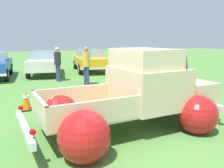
{
  "coord_description": "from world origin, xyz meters",
  "views": [
    {
      "loc": [
        -2.41,
        -4.83,
        2.14
      ],
      "look_at": [
        0.0,
        0.71,
        1.0
      ],
      "focal_mm": 38.03,
      "sensor_mm": 36.0,
      "label": 1
    }
  ],
  "objects_px": {
    "spectator_0": "(58,62)",
    "lane_cone_0": "(26,100)",
    "show_car_3": "(146,59)",
    "spectator_1": "(128,66)",
    "vintage_pickup_truck": "(138,97)",
    "show_car_1": "(45,62)",
    "show_car_2": "(90,59)",
    "spectator_2": "(86,63)",
    "lane_cone_1": "(87,92)"
  },
  "relations": [
    {
      "from": "lane_cone_1",
      "to": "vintage_pickup_truck",
      "type": "bearing_deg",
      "value": -82.91
    },
    {
      "from": "spectator_0",
      "to": "lane_cone_1",
      "type": "distance_m",
      "value": 4.41
    },
    {
      "from": "show_car_2",
      "to": "spectator_0",
      "type": "distance_m",
      "value": 4.21
    },
    {
      "from": "show_car_3",
      "to": "lane_cone_1",
      "type": "height_order",
      "value": "show_car_3"
    },
    {
      "from": "show_car_1",
      "to": "lane_cone_0",
      "type": "xyz_separation_m",
      "value": [
        -1.61,
        -7.47,
        -0.47
      ]
    },
    {
      "from": "spectator_0",
      "to": "spectator_2",
      "type": "distance_m",
      "value": 1.93
    },
    {
      "from": "show_car_3",
      "to": "spectator_2",
      "type": "relative_size",
      "value": 2.32
    },
    {
      "from": "show_car_1",
      "to": "spectator_1",
      "type": "height_order",
      "value": "spectator_1"
    },
    {
      "from": "show_car_3",
      "to": "lane_cone_0",
      "type": "height_order",
      "value": "show_car_3"
    },
    {
      "from": "show_car_3",
      "to": "lane_cone_0",
      "type": "xyz_separation_m",
      "value": [
        -8.34,
        -6.71,
        -0.47
      ]
    },
    {
      "from": "show_car_1",
      "to": "spectator_0",
      "type": "xyz_separation_m",
      "value": [
        0.28,
        -2.76,
        0.23
      ]
    },
    {
      "from": "show_car_1",
      "to": "show_car_3",
      "type": "relative_size",
      "value": 1.09
    },
    {
      "from": "show_car_3",
      "to": "show_car_2",
      "type": "bearing_deg",
      "value": -107.74
    },
    {
      "from": "lane_cone_0",
      "to": "lane_cone_1",
      "type": "xyz_separation_m",
      "value": [
        2.04,
        0.35,
        0.0
      ]
    },
    {
      "from": "spectator_2",
      "to": "lane_cone_1",
      "type": "height_order",
      "value": "spectator_2"
    },
    {
      "from": "show_car_2",
      "to": "spectator_1",
      "type": "distance_m",
      "value": 6.04
    },
    {
      "from": "vintage_pickup_truck",
      "to": "show_car_1",
      "type": "relative_size",
      "value": 1.03
    },
    {
      "from": "show_car_3",
      "to": "lane_cone_1",
      "type": "distance_m",
      "value": 8.97
    },
    {
      "from": "spectator_2",
      "to": "vintage_pickup_truck",
      "type": "bearing_deg",
      "value": -113.55
    },
    {
      "from": "vintage_pickup_truck",
      "to": "lane_cone_0",
      "type": "distance_m",
      "value": 3.58
    },
    {
      "from": "vintage_pickup_truck",
      "to": "show_car_3",
      "type": "distance_m",
      "value": 11.05
    },
    {
      "from": "spectator_0",
      "to": "show_car_3",
      "type": "bearing_deg",
      "value": 1.66
    },
    {
      "from": "show_car_3",
      "to": "spectator_2",
      "type": "height_order",
      "value": "spectator_2"
    },
    {
      "from": "show_car_2",
      "to": "spectator_1",
      "type": "bearing_deg",
      "value": 6.75
    },
    {
      "from": "spectator_2",
      "to": "lane_cone_1",
      "type": "relative_size",
      "value": 2.87
    },
    {
      "from": "spectator_0",
      "to": "spectator_2",
      "type": "height_order",
      "value": "spectator_2"
    },
    {
      "from": "vintage_pickup_truck",
      "to": "spectator_2",
      "type": "bearing_deg",
      "value": 81.23
    },
    {
      "from": "show_car_2",
      "to": "spectator_1",
      "type": "xyz_separation_m",
      "value": [
        -0.21,
        -6.03,
        0.18
      ]
    },
    {
      "from": "show_car_3",
      "to": "spectator_0",
      "type": "distance_m",
      "value": 6.77
    },
    {
      "from": "show_car_2",
      "to": "vintage_pickup_truck",
      "type": "bearing_deg",
      "value": -3.23
    },
    {
      "from": "lane_cone_1",
      "to": "spectator_0",
      "type": "bearing_deg",
      "value": 92.07
    },
    {
      "from": "vintage_pickup_truck",
      "to": "spectator_0",
      "type": "xyz_separation_m",
      "value": [
        -0.53,
        7.32,
        0.25
      ]
    },
    {
      "from": "spectator_2",
      "to": "show_car_3",
      "type": "bearing_deg",
      "value": 15.18
    },
    {
      "from": "vintage_pickup_truck",
      "to": "spectator_2",
      "type": "relative_size",
      "value": 2.62
    },
    {
      "from": "spectator_0",
      "to": "lane_cone_0",
      "type": "distance_m",
      "value": 5.12
    },
    {
      "from": "show_car_3",
      "to": "spectator_1",
      "type": "bearing_deg",
      "value": -39.09
    },
    {
      "from": "show_car_3",
      "to": "spectator_2",
      "type": "distance_m",
      "value": 6.56
    },
    {
      "from": "show_car_2",
      "to": "lane_cone_1",
      "type": "distance_m",
      "value": 7.98
    },
    {
      "from": "spectator_2",
      "to": "lane_cone_1",
      "type": "xyz_separation_m",
      "value": [
        -0.85,
        -2.71,
        -0.73
      ]
    },
    {
      "from": "spectator_2",
      "to": "show_car_1",
      "type": "bearing_deg",
      "value": 87.65
    },
    {
      "from": "spectator_1",
      "to": "lane_cone_0",
      "type": "xyz_separation_m",
      "value": [
        -4.43,
        -1.85,
        -0.65
      ]
    },
    {
      "from": "show_car_3",
      "to": "show_car_1",
      "type": "bearing_deg",
      "value": -96.64
    },
    {
      "from": "spectator_1",
      "to": "show_car_3",
      "type": "bearing_deg",
      "value": -157.19
    },
    {
      "from": "vintage_pickup_truck",
      "to": "lane_cone_0",
      "type": "height_order",
      "value": "vintage_pickup_truck"
    },
    {
      "from": "show_car_1",
      "to": "vintage_pickup_truck",
      "type": "bearing_deg",
      "value": 15.9
    },
    {
      "from": "lane_cone_0",
      "to": "lane_cone_1",
      "type": "distance_m",
      "value": 2.07
    },
    {
      "from": "show_car_2",
      "to": "spectator_0",
      "type": "xyz_separation_m",
      "value": [
        -2.76,
        -3.18,
        0.22
      ]
    },
    {
      "from": "vintage_pickup_truck",
      "to": "spectator_1",
      "type": "distance_m",
      "value": 4.9
    },
    {
      "from": "vintage_pickup_truck",
      "to": "show_car_2",
      "type": "height_order",
      "value": "vintage_pickup_truck"
    },
    {
      "from": "spectator_1",
      "to": "lane_cone_1",
      "type": "height_order",
      "value": "spectator_1"
    }
  ]
}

